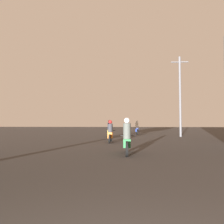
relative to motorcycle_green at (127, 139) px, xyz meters
name	(u,v)px	position (x,y,z in m)	size (l,w,h in m)	color
motorcycle_green	(127,139)	(0.00, 0.00, 0.00)	(0.60, 1.98, 1.54)	black
motorcycle_orange	(110,133)	(-1.13, 5.27, -0.02)	(0.60, 2.00, 1.48)	black
motorcycle_yellow	(110,130)	(-1.61, 10.40, 0.01)	(0.60, 2.14, 1.54)	black
motorcycle_blue	(137,129)	(1.04, 14.86, 0.00)	(0.60, 1.97, 1.52)	black
utility_pole_far	(180,95)	(4.93, 11.36, 3.31)	(1.60, 0.20, 7.51)	slate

